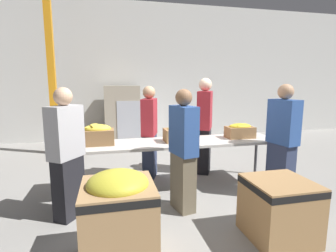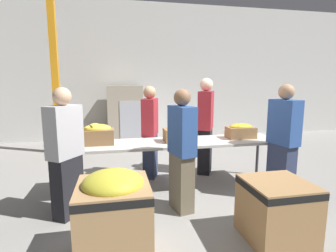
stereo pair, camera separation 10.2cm
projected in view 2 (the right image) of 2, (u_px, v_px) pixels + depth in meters
ground_plane at (174, 188)px, 4.21m from camera, size 30.00×30.00×0.00m
wall_back at (144, 72)px, 7.86m from camera, size 16.00×0.08×4.00m
sorting_table at (174, 144)px, 4.09m from camera, size 3.37×0.74×0.77m
banana_box_0 at (98, 134)px, 3.88m from camera, size 0.47×0.31×0.31m
banana_box_1 at (180, 134)px, 4.07m from camera, size 0.48×0.30×0.27m
banana_box_2 at (241, 131)px, 4.31m from camera, size 0.45×0.28×0.24m
volunteer_0 at (150, 133)px, 4.60m from camera, size 0.35×0.48×1.62m
volunteer_1 at (182, 152)px, 3.37m from camera, size 0.30×0.46×1.59m
volunteer_2 at (206, 127)px, 4.82m from camera, size 0.42×0.53×1.76m
volunteer_3 at (283, 142)px, 3.80m from camera, size 0.30×0.48×1.65m
volunteer_4 at (66, 154)px, 3.20m from camera, size 0.42×0.48×1.62m
donation_bin_0 at (114, 214)px, 2.42m from camera, size 0.66×0.66×0.88m
donation_bin_1 at (277, 208)px, 2.77m from camera, size 0.65×0.65×0.65m
support_pillar at (55, 68)px, 6.03m from camera, size 0.15×0.15×4.00m
pallet_stack_0 at (135, 122)px, 7.34m from camera, size 0.95×0.95×1.21m
pallet_stack_1 at (125, 115)px, 7.29m from camera, size 1.01×1.01×1.60m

